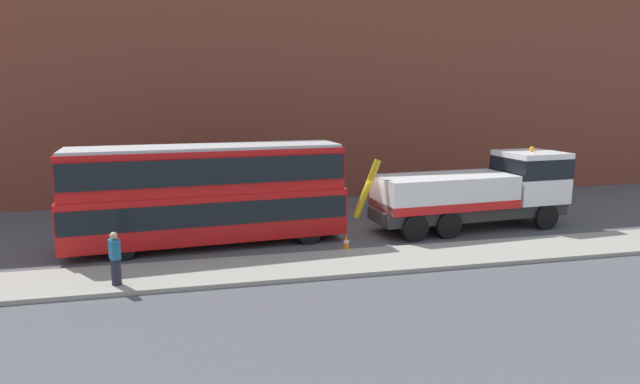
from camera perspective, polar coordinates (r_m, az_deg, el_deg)
ground_plane at (r=23.77m, az=3.63°, el=-4.37°), size 120.00×120.00×0.00m
near_kerb at (r=19.93m, az=7.13°, el=-7.17°), size 60.00×2.80×0.15m
building_facade at (r=31.43m, az=-0.87°, el=14.12°), size 60.00×1.50×16.00m
recovery_tow_truck at (r=25.25m, az=16.58°, el=0.18°), size 10.22×3.33×3.67m
double_decker_bus at (r=21.86m, az=-11.87°, el=0.09°), size 11.17×3.41×4.06m
pedestrian_onlooker at (r=18.03m, az=-20.99°, el=-6.70°), size 0.41×0.47×1.71m
traffic_cone_near_bus at (r=20.97m, az=2.82°, el=-5.44°), size 0.36×0.36×0.72m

